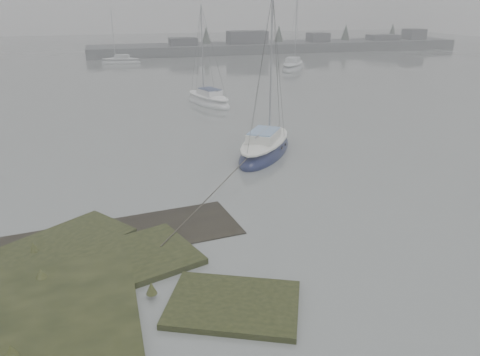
% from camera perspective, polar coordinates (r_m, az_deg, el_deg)
% --- Properties ---
extents(ground, '(160.00, 160.00, 0.00)m').
position_cam_1_polar(ground, '(41.54, -13.13, 9.56)').
color(ground, slate).
rests_on(ground, ground).
extents(far_shoreline, '(60.00, 8.00, 4.15)m').
position_cam_1_polar(far_shoreline, '(78.57, 5.62, 15.76)').
color(far_shoreline, '#4C4F51').
rests_on(far_shoreline, ground).
extents(sailboat_main, '(5.37, 6.27, 8.84)m').
position_cam_1_polar(sailboat_main, '(25.27, 3.05, 3.55)').
color(sailboat_main, '#10163A').
rests_on(sailboat_main, ground).
extents(sailboat_white, '(3.57, 6.01, 8.06)m').
position_cam_1_polar(sailboat_white, '(37.85, -3.88, 9.37)').
color(sailboat_white, silver).
rests_on(sailboat_white, ground).
extents(sailboat_far_b, '(5.46, 6.64, 9.26)m').
position_cam_1_polar(sailboat_far_b, '(57.38, 6.47, 13.28)').
color(sailboat_far_b, '#AFB4B8').
rests_on(sailboat_far_b, ground).
extents(sailboat_far_c, '(5.46, 3.05, 7.33)m').
position_cam_1_polar(sailboat_far_c, '(64.48, -14.31, 13.56)').
color(sailboat_far_c, silver).
rests_on(sailboat_far_c, ground).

